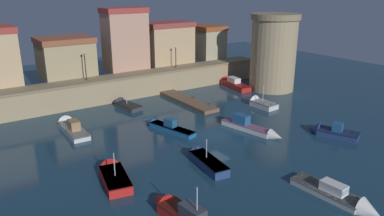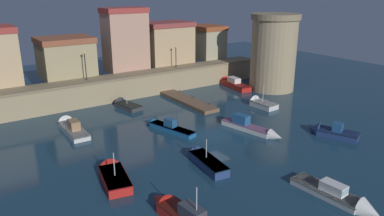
% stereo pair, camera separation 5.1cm
% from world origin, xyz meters
% --- Properties ---
extents(ground_plane, '(97.44, 97.44, 0.00)m').
position_xyz_m(ground_plane, '(0.00, 0.00, 0.00)').
color(ground_plane, '#19384C').
extents(quay_wall, '(41.43, 3.29, 3.18)m').
position_xyz_m(quay_wall, '(0.00, 17.73, 1.60)').
color(quay_wall, '#9E8966').
rests_on(quay_wall, ground).
extents(old_town_backdrop, '(36.62, 5.88, 8.83)m').
position_xyz_m(old_town_backdrop, '(-0.80, 21.75, 6.31)').
color(old_town_backdrop, tan).
rests_on(old_town_backdrop, ground).
extents(fortress_tower, '(6.98, 6.98, 10.93)m').
position_xyz_m(fortress_tower, '(18.02, 9.43, 5.53)').
color(fortress_tower, '#9E8966').
rests_on(fortress_tower, ground).
extents(pier_dock, '(2.25, 10.61, 0.70)m').
position_xyz_m(pier_dock, '(4.03, 10.93, 0.22)').
color(pier_dock, brown).
rests_on(pier_dock, ground).
extents(quay_lamp_0, '(0.32, 0.32, 3.71)m').
position_xyz_m(quay_lamp_0, '(-6.89, 17.73, 5.62)').
color(quay_lamp_0, black).
rests_on(quay_lamp_0, quay_wall).
extents(quay_lamp_1, '(0.32, 0.32, 3.24)m').
position_xyz_m(quay_lamp_1, '(6.58, 17.73, 5.35)').
color(quay_lamp_1, black).
rests_on(quay_lamp_1, quay_wall).
extents(moored_boat_0, '(2.95, 7.13, 1.64)m').
position_xyz_m(moored_boat_0, '(-3.30, 4.28, 0.37)').
color(moored_boat_0, '#195689').
rests_on(moored_boat_0, ground).
extents(moored_boat_1, '(1.82, 7.32, 2.00)m').
position_xyz_m(moored_boat_1, '(-11.65, 10.08, 0.37)').
color(moored_boat_1, silver).
rests_on(moored_boat_1, ground).
extents(moored_boat_2, '(2.12, 5.98, 2.74)m').
position_xyz_m(moored_boat_2, '(-4.70, -4.42, 0.41)').
color(moored_boat_2, navy).
rests_on(moored_boat_2, ground).
extents(moored_boat_4, '(1.99, 4.29, 3.29)m').
position_xyz_m(moored_boat_4, '(10.77, 4.52, 0.37)').
color(moored_boat_4, silver).
rests_on(moored_boat_4, ground).
extents(moored_boat_5, '(3.54, 5.26, 2.03)m').
position_xyz_m(moored_boat_5, '(9.69, -6.64, 0.39)').
color(moored_boat_5, navy).
rests_on(moored_boat_5, ground).
extents(moored_boat_6, '(2.69, 7.42, 1.92)m').
position_xyz_m(moored_boat_6, '(14.27, 13.97, 0.49)').
color(moored_boat_6, red).
rests_on(moored_boat_6, ground).
extents(moored_boat_7, '(2.68, 7.39, 1.87)m').
position_xyz_m(moored_boat_7, '(3.87, -1.44, 0.45)').
color(moored_boat_7, silver).
rests_on(moored_boat_7, ground).
extents(moored_boat_8, '(2.02, 6.75, 1.71)m').
position_xyz_m(moored_boat_8, '(-0.18, -14.88, 0.32)').
color(moored_boat_8, silver).
rests_on(moored_boat_8, ground).
extents(moored_boat_10, '(2.78, 5.60, 3.13)m').
position_xyz_m(moored_boat_10, '(-12.20, -2.49, 0.41)').
color(moored_boat_10, red).
rests_on(moored_boat_10, ground).
extents(moored_boat_11, '(2.51, 4.94, 2.38)m').
position_xyz_m(moored_boat_11, '(-3.64, 13.98, 0.30)').
color(moored_boat_11, '#333338').
rests_on(moored_boat_11, ground).
extents(mooring_buoy_0, '(0.52, 0.52, 0.52)m').
position_xyz_m(mooring_buoy_0, '(6.52, 2.57, 0.00)').
color(mooring_buoy_0, yellow).
rests_on(mooring_buoy_0, ground).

